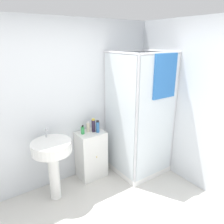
# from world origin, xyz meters

# --- Properties ---
(wall_back) EXTENTS (6.40, 0.06, 2.50)m
(wall_back) POSITION_xyz_m (0.00, 1.70, 1.25)
(wall_back) COLOR silver
(wall_back) RESTS_ON ground_plane
(shower_enclosure) EXTENTS (0.84, 0.87, 2.03)m
(shower_enclosure) POSITION_xyz_m (1.20, 1.16, 0.60)
(shower_enclosure) COLOR white
(shower_enclosure) RESTS_ON ground_plane
(vanity_cabinet) EXTENTS (0.44, 0.36, 0.79)m
(vanity_cabinet) POSITION_xyz_m (0.46, 1.49, 0.40)
(vanity_cabinet) COLOR silver
(vanity_cabinet) RESTS_ON ground_plane
(sink) EXTENTS (0.54, 0.54, 1.02)m
(sink) POSITION_xyz_m (-0.24, 1.32, 0.69)
(sink) COLOR white
(sink) RESTS_ON ground_plane
(soap_dispenser) EXTENTS (0.06, 0.06, 0.15)m
(soap_dispenser) POSITION_xyz_m (0.33, 1.51, 0.85)
(soap_dispenser) COLOR green
(soap_dispenser) RESTS_ON vanity_cabinet
(shampoo_bottle_tall_black) EXTENTS (0.06, 0.06, 0.22)m
(shampoo_bottle_tall_black) POSITION_xyz_m (0.52, 1.50, 0.90)
(shampoo_bottle_tall_black) COLOR #281E33
(shampoo_bottle_tall_black) RESTS_ON vanity_cabinet
(shampoo_bottle_blue) EXTENTS (0.06, 0.06, 0.20)m
(shampoo_bottle_blue) POSITION_xyz_m (0.56, 1.44, 0.89)
(shampoo_bottle_blue) COLOR #2D66A3
(shampoo_bottle_blue) RESTS_ON vanity_cabinet
(lotion_bottle_white) EXTENTS (0.05, 0.06, 0.17)m
(lotion_bottle_white) POSITION_xyz_m (0.44, 1.54, 0.86)
(lotion_bottle_white) COLOR beige
(lotion_bottle_white) RESTS_ON vanity_cabinet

